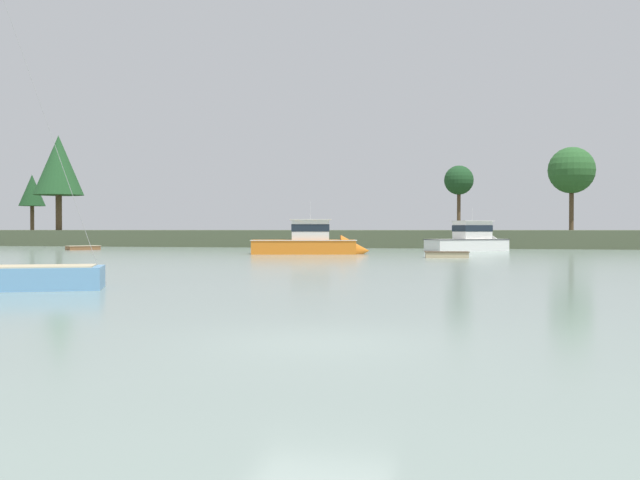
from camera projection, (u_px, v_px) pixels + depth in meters
name	position (u px, v px, depth m)	size (l,w,h in m)	color
ground_plane	(321.00, 343.00, 12.96)	(528.44, 528.44, 0.00)	gray
far_shore_bank	(469.00, 237.00, 105.51)	(237.80, 59.65, 1.91)	#4C563D
dinghy_sand	(447.00, 256.00, 52.07)	(3.27, 1.78, 0.61)	tan
cruiser_orange	(316.00, 246.00, 60.06)	(10.10, 5.11, 5.40)	orange
cruiser_white	(475.00, 243.00, 69.26)	(8.70, 7.56, 4.99)	white
dinghy_wood	(83.00, 248.00, 72.08)	(3.12, 3.40, 0.58)	brown
shore_tree_center	(572.00, 171.00, 101.76)	(6.45, 6.45, 11.57)	brown
shore_tree_inland_b	(459.00, 181.00, 98.14)	(3.93, 3.93, 8.68)	brown
shore_tree_right	(59.00, 166.00, 103.02)	(6.87, 6.87, 13.35)	brown
shore_tree_center_left	(32.00, 191.00, 110.46)	(3.88, 3.88, 8.39)	brown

